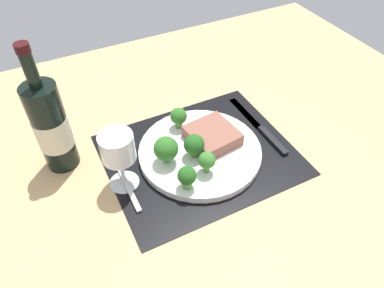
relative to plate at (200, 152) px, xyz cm
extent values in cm
cube|color=tan|center=(0.00, 0.00, -2.60)|extent=(140.00, 110.00, 3.00)
cube|color=black|center=(0.00, 0.00, -0.95)|extent=(40.37, 33.26, 0.30)
cylinder|color=white|center=(0.00, 0.00, 0.00)|extent=(26.93, 26.93, 1.60)
cube|color=#8C5647|center=(3.72, 1.28, 2.22)|extent=(10.98, 11.30, 2.85)
cylinder|color=#5B8942|center=(-1.03, 8.70, 1.62)|extent=(1.65, 1.65, 1.63)
sphere|color=#2D6B23|center=(-1.03, 8.70, 4.06)|extent=(3.84, 3.84, 3.84)
cylinder|color=#5B8942|center=(-7.93, 0.15, 1.57)|extent=(1.20, 1.20, 1.53)
sphere|color=#2D6B23|center=(-7.93, 0.15, 4.52)|extent=(5.14, 5.14, 5.14)
cylinder|color=#5B8942|center=(-7.10, -8.09, 1.68)|extent=(1.99, 1.99, 1.75)
sphere|color=#235B1E|center=(-7.10, -8.09, 4.14)|extent=(3.74, 3.74, 3.74)
cylinder|color=#5B8942|center=(-2.06, -1.20, 1.55)|extent=(1.37, 1.37, 1.49)
sphere|color=#235B1E|center=(-2.06, -1.20, 4.16)|extent=(4.40, 4.40, 4.40)
cylinder|color=#5B8942|center=(-1.80, -6.30, 1.71)|extent=(1.23, 1.23, 1.83)
sphere|color=#387A2D|center=(-1.80, -6.30, 4.13)|extent=(3.54, 3.54, 3.54)
cube|color=silver|center=(-17.43, -2.00, -0.55)|extent=(1.00, 13.00, 0.50)
cube|color=silver|center=(-17.43, 5.80, -0.55)|extent=(2.40, 2.60, 0.40)
cube|color=silver|center=(-18.33, 8.90, -0.55)|extent=(0.30, 3.60, 0.35)
cube|color=silver|center=(-17.73, 8.90, -0.55)|extent=(0.30, 3.60, 0.35)
cube|color=silver|center=(-17.13, 8.90, -0.55)|extent=(0.30, 3.60, 0.35)
cube|color=silver|center=(-16.53, 8.90, -0.55)|extent=(0.30, 3.60, 0.35)
cube|color=black|center=(16.82, -3.90, -0.40)|extent=(1.40, 10.00, 0.80)
cube|color=silver|center=(16.82, 7.60, -0.65)|extent=(1.80, 13.00, 0.30)
cylinder|color=black|center=(-27.44, 11.43, 8.86)|extent=(6.80, 6.80, 19.93)
cylinder|color=beige|center=(-27.44, 11.43, 7.87)|extent=(6.94, 6.94, 6.98)
cylinder|color=black|center=(-27.44, 11.43, 22.32)|extent=(2.35, 2.35, 6.98)
cylinder|color=black|center=(-27.44, 11.43, 26.61)|extent=(2.53, 2.53, 1.60)
cylinder|color=silver|center=(-17.59, -0.12, -0.90)|extent=(6.17, 6.17, 0.40)
cylinder|color=silver|center=(-17.59, -0.12, 2.89)|extent=(0.80, 0.80, 7.17)
cylinder|color=silver|center=(-17.59, -0.12, 9.31)|extent=(6.65, 6.65, 5.68)
cylinder|color=tan|center=(-17.59, -0.12, 7.48)|extent=(5.86, 5.86, 2.02)
camera|label=1|loc=(-26.22, -48.33, 56.67)|focal=33.52mm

